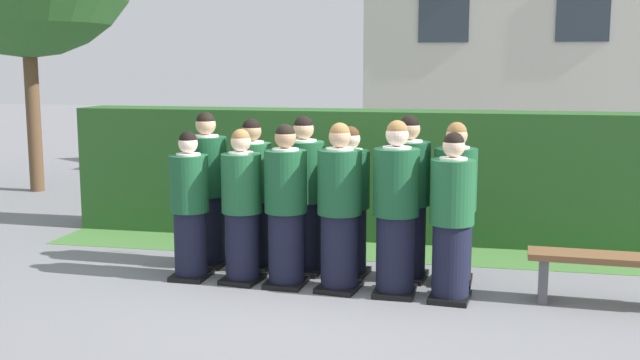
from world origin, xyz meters
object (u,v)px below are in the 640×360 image
object	(u,v)px
student_front_row_2	(286,210)
student_rear_row_1	(252,198)
student_front_row_1	(242,210)
student_rear_row_2	(304,199)
student_front_row_3	(339,211)
student_front_row_4	(396,212)
student_front_row_0	(190,209)
student_front_row_5	(452,221)
student_rear_row_5	(455,207)
student_rear_row_0	(207,193)
student_rear_row_3	(350,205)
student_rear_row_4	(408,202)
wooden_bench	(606,268)

from	to	relation	value
student_front_row_2	student_rear_row_1	bearing A→B (deg)	133.43
student_front_row_1	student_rear_row_2	bearing A→B (deg)	41.31
student_front_row_3	student_front_row_4	xyz separation A→B (m)	(0.56, -0.03, 0.02)
student_front_row_0	student_front_row_5	bearing A→B (deg)	-4.04
student_front_row_5	student_rear_row_5	size ratio (longest dim) A/B	0.97
student_rear_row_0	student_rear_row_3	bearing A→B (deg)	-2.82
student_front_row_0	student_rear_row_1	distance (m)	0.72
student_rear_row_4	wooden_bench	xyz separation A→B (m)	(1.88, -0.49, -0.46)
student_front_row_2	student_front_row_3	distance (m)	0.55
student_front_row_0	student_front_row_3	size ratio (longest dim) A/B	0.93
student_rear_row_4	student_rear_row_5	distance (m)	0.48
student_rear_row_0	student_rear_row_4	xyz separation A→B (m)	(2.21, -0.09, 0.00)
student_front_row_2	wooden_bench	distance (m)	3.08
student_front_row_3	student_rear_row_1	xyz separation A→B (m)	(-1.07, 0.58, -0.01)
student_front_row_5	student_rear_row_2	size ratio (longest dim) A/B	0.95
student_front_row_5	student_rear_row_4	distance (m)	0.79
student_front_row_1	student_rear_row_3	size ratio (longest dim) A/B	1.00
student_rear_row_5	student_rear_row_1	bearing A→B (deg)	176.94
student_rear_row_1	student_rear_row_2	size ratio (longest dim) A/B	0.98
student_rear_row_0	wooden_bench	xyz separation A→B (m)	(4.09, -0.59, -0.46)
student_front_row_5	wooden_bench	xyz separation A→B (m)	(1.41, 0.14, -0.41)
student_front_row_5	student_rear_row_4	size ratio (longest dim) A/B	0.94
student_front_row_1	student_front_row_5	size ratio (longest dim) A/B	0.99
student_rear_row_1	student_front_row_2	bearing A→B (deg)	-46.57
student_rear_row_2	wooden_bench	bearing A→B (deg)	-9.77
student_front_row_2	student_rear_row_4	world-z (taller)	student_rear_row_4
student_front_row_4	student_rear_row_0	size ratio (longest dim) A/B	0.99
student_front_row_5	student_rear_row_1	world-z (taller)	student_rear_row_1
student_front_row_5	student_rear_row_4	bearing A→B (deg)	126.70
student_front_row_0	student_rear_row_2	bearing A→B (deg)	22.72
student_front_row_3	student_rear_row_0	world-z (taller)	student_rear_row_0
student_rear_row_4	student_front_row_2	bearing A→B (deg)	-157.54
student_rear_row_0	student_front_row_5	bearing A→B (deg)	-15.04
student_front_row_3	student_front_row_5	size ratio (longest dim) A/B	1.04
student_front_row_0	student_rear_row_1	xyz separation A→B (m)	(0.52, 0.50, 0.05)
student_front_row_1	student_rear_row_2	world-z (taller)	student_rear_row_2
student_front_row_0	student_rear_row_3	size ratio (longest dim) A/B	0.97
student_rear_row_1	wooden_bench	distance (m)	3.63
student_front_row_3	student_rear_row_1	bearing A→B (deg)	151.33
student_front_row_0	student_front_row_5	distance (m)	2.68
student_front_row_5	student_rear_row_3	world-z (taller)	student_front_row_5
student_front_row_0	student_rear_row_5	xyz separation A→B (m)	(2.68, 0.38, 0.05)
student_rear_row_0	student_rear_row_1	size ratio (longest dim) A/B	1.04
student_front_row_0	student_rear_row_4	xyz separation A→B (m)	(2.21, 0.44, 0.08)
student_front_row_3	student_rear_row_5	world-z (taller)	student_front_row_3
student_front_row_0	student_rear_row_4	distance (m)	2.25
student_front_row_1	student_rear_row_1	bearing A→B (deg)	94.93
student_rear_row_0	student_rear_row_4	bearing A→B (deg)	-2.35
student_front_row_1	student_rear_row_3	distance (m)	1.13
student_rear_row_0	student_rear_row_5	world-z (taller)	student_rear_row_0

